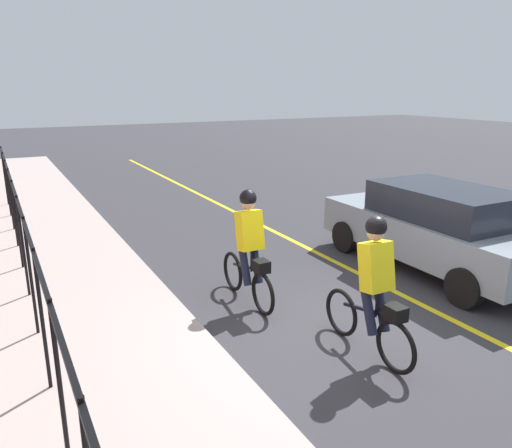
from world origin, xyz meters
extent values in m
plane|color=#323036|center=(0.00, 0.00, 0.00)|extent=(80.00, 80.00, 0.00)
cube|color=yellow|center=(0.00, -1.60, 0.00)|extent=(36.00, 0.12, 0.01)
cube|color=#A39691|center=(0.00, 3.40, 0.07)|extent=(40.00, 3.20, 0.15)
cylinder|color=black|center=(-1.09, 3.80, 0.95)|extent=(0.04, 0.04, 1.60)
cylinder|color=black|center=(0.30, 3.80, 0.95)|extent=(0.04, 0.04, 1.60)
cylinder|color=black|center=(1.70, 3.80, 0.95)|extent=(0.04, 0.04, 1.60)
cylinder|color=black|center=(3.09, 3.80, 0.95)|extent=(0.04, 0.04, 1.60)
cylinder|color=black|center=(4.49, 3.80, 0.95)|extent=(0.04, 0.04, 1.60)
cylinder|color=black|center=(5.88, 3.80, 0.95)|extent=(0.04, 0.04, 1.60)
cylinder|color=black|center=(7.28, 3.80, 0.95)|extent=(0.04, 0.04, 1.60)
cylinder|color=black|center=(8.67, 3.80, 0.95)|extent=(0.04, 0.04, 1.60)
cylinder|color=black|center=(10.07, 3.80, 0.95)|extent=(0.04, 0.04, 1.60)
cube|color=black|center=(1.00, 3.80, 1.70)|extent=(18.13, 0.04, 0.04)
torus|color=black|center=(-0.02, 0.11, 0.33)|extent=(0.66, 0.06, 0.66)
torus|color=black|center=(-1.07, 0.12, 0.33)|extent=(0.66, 0.06, 0.66)
cube|color=black|center=(-0.55, 0.11, 0.58)|extent=(0.93, 0.05, 0.24)
cylinder|color=black|center=(-0.70, 0.12, 0.73)|extent=(0.03, 0.03, 0.35)
cube|color=yellow|center=(-0.65, 0.12, 1.21)|extent=(0.34, 0.36, 0.63)
sphere|color=tan|center=(-0.60, 0.11, 1.62)|extent=(0.22, 0.22, 0.22)
sphere|color=black|center=(-0.60, 0.11, 1.70)|extent=(0.26, 0.26, 0.26)
cylinder|color=#191E38|center=(-0.67, 0.22, 0.68)|extent=(0.34, 0.12, 0.65)
cylinder|color=#191E38|center=(-0.67, 0.02, 0.68)|extent=(0.34, 0.12, 0.65)
cube|color=black|center=(-1.02, 0.12, 0.75)|extent=(0.24, 0.20, 0.18)
torus|color=black|center=(2.08, 0.74, 0.33)|extent=(0.66, 0.06, 0.66)
torus|color=black|center=(1.03, 0.75, 0.33)|extent=(0.66, 0.06, 0.66)
cube|color=black|center=(1.55, 0.75, 0.58)|extent=(0.93, 0.05, 0.24)
cylinder|color=black|center=(1.40, 0.75, 0.73)|extent=(0.03, 0.03, 0.35)
cube|color=yellow|center=(1.45, 0.75, 1.21)|extent=(0.34, 0.36, 0.63)
sphere|color=tan|center=(1.50, 0.75, 1.62)|extent=(0.22, 0.22, 0.22)
sphere|color=black|center=(1.50, 0.75, 1.70)|extent=(0.26, 0.26, 0.26)
cylinder|color=#191E38|center=(1.43, 0.85, 0.68)|extent=(0.34, 0.12, 0.65)
cylinder|color=#191E38|center=(1.43, 0.65, 0.68)|extent=(0.34, 0.12, 0.65)
cube|color=black|center=(1.08, 0.75, 0.75)|extent=(0.24, 0.20, 0.18)
cube|color=gray|center=(1.26, -2.99, 0.67)|extent=(4.43, 1.87, 0.70)
cube|color=#1E232D|center=(1.06, -2.99, 1.30)|extent=(2.49, 1.62, 0.56)
cylinder|color=black|center=(2.77, -2.17, 0.32)|extent=(0.64, 0.23, 0.64)
cylinder|color=black|center=(2.74, -3.87, 0.32)|extent=(0.64, 0.23, 0.64)
cylinder|color=black|center=(-0.22, -2.12, 0.32)|extent=(0.64, 0.23, 0.64)
camera|label=1|loc=(-4.88, 4.05, 3.31)|focal=34.54mm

